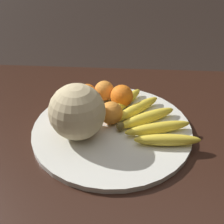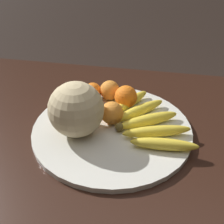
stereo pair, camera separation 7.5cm
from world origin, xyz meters
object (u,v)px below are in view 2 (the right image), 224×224
orange_back_left (93,91)px  orange_mid_center (94,100)px  orange_front_right (126,97)px  orange_top_small (110,90)px  kitchen_table (83,163)px  orange_front_left (112,113)px  orange_back_right (75,100)px  produce_tag (106,114)px  fruit_bowl (112,128)px  melon (76,109)px  banana_bunch (147,120)px

orange_back_left → orange_mid_center: bearing=107.5°
orange_front_right → orange_top_small: bearing=-31.5°
kitchen_table → orange_front_left: 0.18m
orange_back_right → produce_tag: orange_back_right is taller
orange_front_left → orange_back_left: orange_front_left is taller
fruit_bowl → orange_front_right: (-0.02, -0.11, 0.04)m
melon → kitchen_table: bearing=136.4°
fruit_bowl → melon: 0.13m
fruit_bowl → orange_mid_center: orange_mid_center is taller
orange_front_right → orange_mid_center: (0.10, 0.03, -0.01)m
produce_tag → kitchen_table: bearing=21.9°
kitchen_table → orange_top_small: bearing=-101.7°
banana_bunch → orange_top_small: size_ratio=4.36×
melon → orange_back_left: (0.00, -0.18, -0.05)m
kitchen_table → orange_mid_center: orange_mid_center is taller
melon → orange_back_right: 0.13m
orange_front_left → produce_tag: size_ratio=0.96×
orange_mid_center → produce_tag: size_ratio=0.86×
orange_top_small → produce_tag: 0.10m
orange_back_right → banana_bunch: bearing=168.1°
orange_top_small → kitchen_table: bearing=78.3°
kitchen_table → orange_back_left: bearing=-85.8°
kitchen_table → orange_front_right: size_ratio=17.55×
banana_bunch → orange_back_left: orange_back_left is taller
orange_front_left → orange_mid_center: orange_front_left is taller
fruit_bowl → banana_bunch: 0.11m
orange_front_left → orange_back_right: bearing=-22.7°
kitchen_table → orange_front_left: (-0.08, -0.07, 0.15)m
melon → banana_bunch: melon is taller
orange_front_left → orange_top_small: 0.14m
banana_bunch → orange_front_left: size_ratio=4.28×
orange_front_right → orange_back_left: (0.12, -0.03, -0.01)m
fruit_bowl → banana_bunch: size_ratio=1.59×
orange_back_left → orange_back_right: size_ratio=0.97×
orange_back_right → produce_tag: size_ratio=0.86×
fruit_bowl → orange_mid_center: (0.08, -0.08, 0.04)m
fruit_bowl → produce_tag: (0.03, -0.06, 0.01)m
melon → orange_top_small: melon is taller
melon → orange_back_right: size_ratio=2.53×
fruit_bowl → orange_back_left: (0.09, -0.14, 0.04)m
melon → orange_back_left: 0.19m
orange_front_right → orange_back_right: (0.16, 0.04, -0.01)m
orange_back_right → orange_front_left: bearing=157.3°
melon → orange_mid_center: 0.14m
kitchen_table → orange_top_small: size_ratio=19.24×
fruit_bowl → orange_mid_center: 0.12m
orange_front_left → orange_back_left: (0.09, -0.12, -0.00)m
orange_mid_center → produce_tag: 0.06m
fruit_bowl → orange_mid_center: bearing=-47.3°
kitchen_table → orange_mid_center: size_ratio=21.13×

